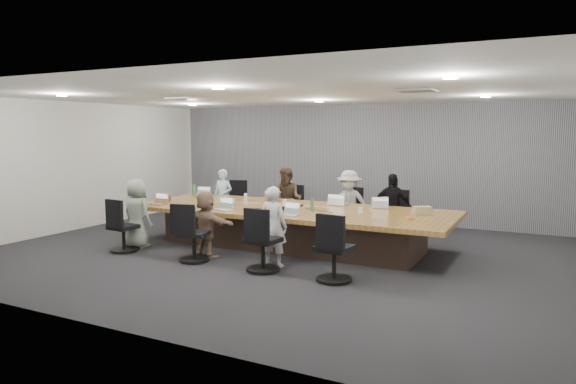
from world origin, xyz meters
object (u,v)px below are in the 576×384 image
at_px(chair_0, 231,206).
at_px(laptop_1, 275,200).
at_px(chair_3, 396,220).
at_px(stapler, 287,209).
at_px(chair_5, 194,238).
at_px(person_6, 274,226).
at_px(person_0, 223,197).
at_px(laptop_2, 339,204).
at_px(chair_4, 123,231).
at_px(laptop_6, 289,215).
at_px(bottle_green_right, 312,205).
at_px(chair_7, 334,254).
at_px(laptop_5, 224,210).
at_px(chair_2, 355,216).
at_px(person_4, 137,213).
at_px(chair_1, 295,212).
at_px(laptop_3, 384,207).
at_px(person_1, 287,200).
at_px(snack_packet, 409,218).
at_px(mug_brown, 168,198).
at_px(person_5, 206,224).
at_px(canvas_bag, 422,211).
at_px(person_2, 349,204).
at_px(bottle_green_left, 194,190).
at_px(conference_table, 290,226).
at_px(bottle_clear, 246,199).
at_px(chair_6, 263,245).
at_px(person_3, 392,208).
at_px(laptop_0, 209,195).

relative_size(chair_0, laptop_1, 2.81).
height_order(chair_3, stapler, stapler).
distance_m(chair_5, person_6, 1.39).
relative_size(person_0, laptop_2, 3.84).
bearing_deg(chair_4, stapler, 33.64).
bearing_deg(stapler, laptop_6, -53.86).
xyz_separation_m(person_6, bottle_green_right, (0.13, 1.21, 0.21)).
xyz_separation_m(person_6, laptop_6, (0.00, 0.55, 0.10)).
distance_m(chair_7, laptop_1, 3.42).
bearing_deg(laptop_5, chair_2, 71.76).
xyz_separation_m(chair_2, person_4, (-3.18, -3.05, 0.27)).
distance_m(chair_7, laptop_5, 2.68).
distance_m(chair_1, laptop_3, 2.50).
bearing_deg(laptop_6, person_1, 123.62).
height_order(laptop_5, snack_packet, snack_packet).
bearing_deg(chair_4, mug_brown, 100.91).
xyz_separation_m(chair_1, chair_5, (-0.20, -3.40, 0.03)).
bearing_deg(person_5, canvas_bag, -141.09).
bearing_deg(stapler, chair_4, -146.95).
distance_m(laptop_1, laptop_3, 2.30).
xyz_separation_m(chair_2, snack_packet, (1.62, -1.96, 0.38)).
distance_m(laptop_2, person_5, 2.69).
distance_m(laptop_5, snack_packet, 3.27).
bearing_deg(person_2, bottle_green_left, -170.37).
bearing_deg(snack_packet, conference_table, 173.43).
relative_size(conference_table, person_2, 4.37).
distance_m(laptop_6, canvas_bag, 2.27).
bearing_deg(bottle_green_right, chair_4, -152.66).
bearing_deg(chair_4, person_5, 18.00).
distance_m(chair_1, laptop_2, 1.72).
xyz_separation_m(chair_2, chair_4, (-3.18, -3.40, -0.01)).
height_order(bottle_green_left, bottle_clear, bottle_green_left).
bearing_deg(laptop_6, snack_packet, 21.80).
bearing_deg(chair_6, person_5, 169.97).
distance_m(chair_2, person_2, 0.47).
distance_m(chair_0, chair_7, 5.24).
relative_size(chair_0, bottle_green_left, 3.06).
relative_size(person_1, canvas_bag, 4.88).
height_order(chair_7, laptop_3, chair_7).
height_order(chair_1, canvas_bag, canvas_bag).
distance_m(chair_1, laptop_6, 2.77).
distance_m(chair_4, person_3, 5.09).
distance_m(chair_6, person_3, 3.28).
distance_m(laptop_0, snack_packet, 4.82).
height_order(chair_1, person_4, person_4).
bearing_deg(laptop_6, canvas_bag, 33.85).
relative_size(chair_3, person_5, 0.65).
distance_m(laptop_1, person_2, 1.52).
distance_m(chair_1, person_6, 3.26).
distance_m(conference_table, bottle_green_left, 2.75).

